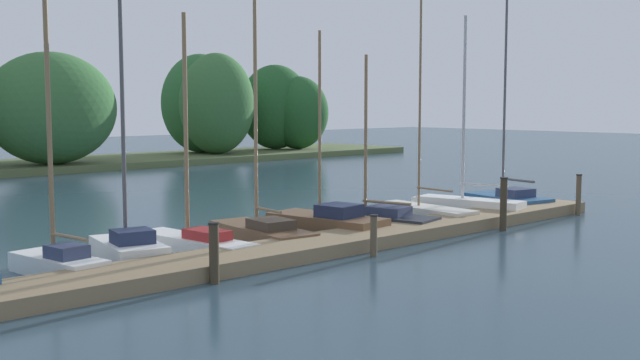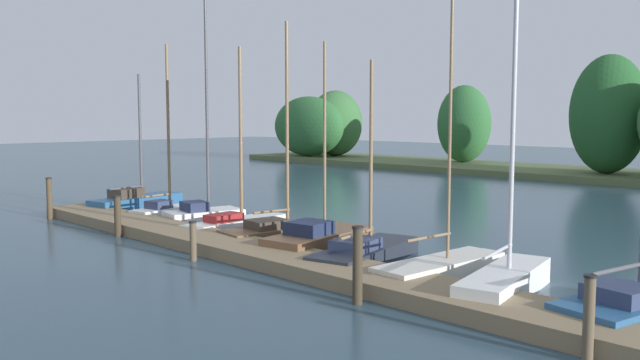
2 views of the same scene
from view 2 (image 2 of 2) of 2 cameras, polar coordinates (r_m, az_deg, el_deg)
The scene contains 16 objects.
dock_pier at distance 18.24m, azimuth -6.83°, elevation -5.96°, with size 21.78×1.80×0.35m.
sailboat_0 at distance 27.62m, azimuth -15.48°, elevation -1.73°, with size 1.93×4.38×5.48m.
sailboat_1 at distance 25.04m, azimuth -13.10°, elevation -2.34°, with size 1.27×2.90×6.40m.
sailboat_2 at distance 23.61m, azimuth -9.91°, elevation -2.71°, with size 1.70×2.94×7.86m.
sailboat_3 at distance 22.15m, azimuth -7.16°, elevation -3.45°, with size 1.25×4.30×6.08m.
sailboat_4 at distance 20.45m, azimuth -3.24°, elevation -4.22°, with size 1.71×4.16×6.67m.
sailboat_5 at distance 18.68m, azimuth 0.09°, elevation -5.07°, with size 1.86×3.96×5.87m.
sailboat_6 at distance 17.38m, azimuth 4.09°, elevation -6.10°, with size 2.11×4.36×5.25m.
sailboat_7 at distance 15.94m, azimuth 10.77°, elevation -7.21°, with size 1.32×4.02×7.74m.
sailboat_8 at distance 14.65m, azimuth 15.94°, elevation -8.18°, with size 1.69×3.98×6.70m.
sailboat_9 at distance 13.73m, azimuth 25.61°, elevation -9.53°, with size 1.99×3.61×7.94m.
mooring_piling_0 at distance 26.34m, azimuth -22.42°, elevation -1.46°, with size 0.23×0.23×1.53m.
mooring_piling_1 at distance 21.72m, azimuth -17.15°, elevation -3.00°, with size 0.24×0.24×1.31m.
mooring_piling_2 at distance 17.68m, azimuth -10.95°, elevation -5.21°, with size 0.20×0.20×1.05m.
mooring_piling_3 at distance 13.40m, azimuth 3.28°, elevation -7.39°, with size 0.24×0.24×1.60m.
mooring_piling_4 at distance 11.10m, azimuth 22.28°, elevation -11.11°, with size 0.20×0.20×1.40m.
Camera 2 is at (14.12, 3.32, 3.82)m, focal length 36.88 mm.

